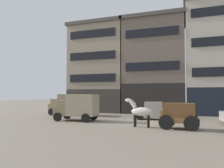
{
  "coord_description": "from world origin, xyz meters",
  "views": [
    {
      "loc": [
        4.39,
        -19.47,
        2.73
      ],
      "look_at": [
        -3.11,
        2.32,
        3.73
      ],
      "focal_mm": 34.36,
      "sensor_mm": 36.0,
      "label": 1
    }
  ],
  "objects_px": {
    "delivery_truck_near": "(67,104)",
    "pedestrian_officer": "(135,108)",
    "cargo_wagon": "(178,114)",
    "fire_hydrant_curbside": "(191,114)",
    "delivery_truck_far": "(77,106)",
    "draft_horse": "(140,111)",
    "sedan_parked_curb": "(152,111)"
  },
  "relations": [
    {
      "from": "draft_horse",
      "to": "delivery_truck_far",
      "type": "xyz_separation_m",
      "value": [
        -6.74,
        1.92,
        0.15
      ]
    },
    {
      "from": "fire_hydrant_curbside",
      "to": "delivery_truck_far",
      "type": "bearing_deg",
      "value": -150.7
    },
    {
      "from": "draft_horse",
      "to": "delivery_truck_far",
      "type": "relative_size",
      "value": 0.53
    },
    {
      "from": "cargo_wagon",
      "to": "delivery_truck_far",
      "type": "bearing_deg",
      "value": 168.79
    },
    {
      "from": "delivery_truck_near",
      "to": "pedestrian_officer",
      "type": "distance_m",
      "value": 8.56
    },
    {
      "from": "sedan_parked_curb",
      "to": "cargo_wagon",
      "type": "bearing_deg",
      "value": -62.83
    },
    {
      "from": "delivery_truck_far",
      "to": "pedestrian_officer",
      "type": "distance_m",
      "value": 7.15
    },
    {
      "from": "fire_hydrant_curbside",
      "to": "cargo_wagon",
      "type": "bearing_deg",
      "value": -97.71
    },
    {
      "from": "cargo_wagon",
      "to": "delivery_truck_near",
      "type": "distance_m",
      "value": 15.0
    },
    {
      "from": "delivery_truck_near",
      "to": "pedestrian_officer",
      "type": "bearing_deg",
      "value": 6.08
    },
    {
      "from": "delivery_truck_near",
      "to": "fire_hydrant_curbside",
      "type": "relative_size",
      "value": 5.32
    },
    {
      "from": "delivery_truck_near",
      "to": "sedan_parked_curb",
      "type": "distance_m",
      "value": 10.85
    },
    {
      "from": "cargo_wagon",
      "to": "delivery_truck_far",
      "type": "relative_size",
      "value": 0.68
    },
    {
      "from": "delivery_truck_far",
      "to": "fire_hydrant_curbside",
      "type": "height_order",
      "value": "delivery_truck_far"
    },
    {
      "from": "delivery_truck_far",
      "to": "draft_horse",
      "type": "bearing_deg",
      "value": -15.88
    },
    {
      "from": "pedestrian_officer",
      "to": "draft_horse",
      "type": "bearing_deg",
      "value": -74.01
    },
    {
      "from": "cargo_wagon",
      "to": "draft_horse",
      "type": "xyz_separation_m",
      "value": [
        -2.95,
        0.0,
        0.12
      ]
    },
    {
      "from": "cargo_wagon",
      "to": "delivery_truck_far",
      "type": "distance_m",
      "value": 9.88
    },
    {
      "from": "draft_horse",
      "to": "delivery_truck_near",
      "type": "xyz_separation_m",
      "value": [
        -10.6,
        6.43,
        0.15
      ]
    },
    {
      "from": "delivery_truck_near",
      "to": "delivery_truck_far",
      "type": "distance_m",
      "value": 5.94
    },
    {
      "from": "cargo_wagon",
      "to": "fire_hydrant_curbside",
      "type": "distance_m",
      "value": 8.07
    },
    {
      "from": "sedan_parked_curb",
      "to": "delivery_truck_near",
      "type": "bearing_deg",
      "value": 174.44
    },
    {
      "from": "delivery_truck_far",
      "to": "pedestrian_officer",
      "type": "relative_size",
      "value": 2.45
    },
    {
      "from": "draft_horse",
      "to": "fire_hydrant_curbside",
      "type": "distance_m",
      "value": 8.96
    },
    {
      "from": "cargo_wagon",
      "to": "fire_hydrant_curbside",
      "type": "height_order",
      "value": "cargo_wagon"
    },
    {
      "from": "delivery_truck_far",
      "to": "sedan_parked_curb",
      "type": "height_order",
      "value": "delivery_truck_far"
    },
    {
      "from": "draft_horse",
      "to": "delivery_truck_far",
      "type": "height_order",
      "value": "delivery_truck_far"
    },
    {
      "from": "pedestrian_officer",
      "to": "fire_hydrant_curbside",
      "type": "xyz_separation_m",
      "value": [
        6.13,
        0.62,
        -0.55
      ]
    },
    {
      "from": "delivery_truck_near",
      "to": "fire_hydrant_curbside",
      "type": "xyz_separation_m",
      "value": [
        14.63,
        1.53,
        -1.0
      ]
    },
    {
      "from": "cargo_wagon",
      "to": "draft_horse",
      "type": "bearing_deg",
      "value": 179.94
    },
    {
      "from": "delivery_truck_far",
      "to": "sedan_parked_curb",
      "type": "bearing_deg",
      "value": 26.58
    },
    {
      "from": "cargo_wagon",
      "to": "delivery_truck_far",
      "type": "xyz_separation_m",
      "value": [
        -9.69,
        1.92,
        0.28
      ]
    }
  ]
}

